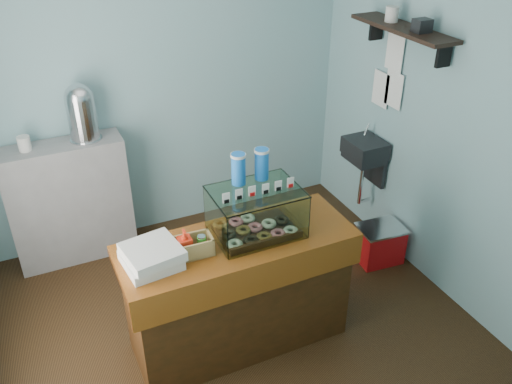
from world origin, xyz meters
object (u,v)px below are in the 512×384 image
coffee_urn (81,111)px  red_cooler (379,243)px  display_case (254,208)px  counter (238,291)px

coffee_urn → red_cooler: 2.77m
display_case → red_cooler: 1.65m
counter → coffee_urn: size_ratio=3.34×
display_case → red_cooler: (1.36, 0.29, -0.90)m
counter → coffee_urn: 1.94m
counter → red_cooler: bearing=13.3°
counter → display_case: (0.15, 0.07, 0.62)m
counter → display_case: display_case is taller
counter → display_case: 0.64m
red_cooler → display_case: bearing=-162.5°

